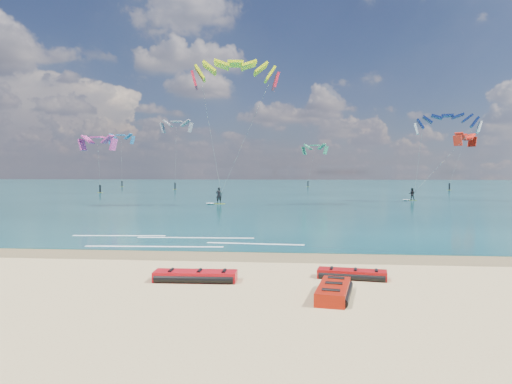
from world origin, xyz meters
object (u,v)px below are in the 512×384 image
packed_kite_left (195,281)px  packed_kite_mid (352,279)px  packed_kite_right (333,298)px  kitesurfer_far (431,151)px  kitesurfer_main (227,127)px

packed_kite_left → packed_kite_mid: size_ratio=1.18×
packed_kite_right → kitesurfer_far: (15.20, 44.65, 6.21)m
packed_kite_mid → kitesurfer_main: 34.67m
packed_kite_right → kitesurfer_far: kitesurfer_far is taller
packed_kite_mid → packed_kite_right: (-0.81, -2.46, 0.00)m
packed_kite_mid → packed_kite_right: 2.59m
packed_kite_left → packed_kite_mid: packed_kite_left is taller
kitesurfer_main → kitesurfer_far: size_ratio=1.36×
packed_kite_left → packed_kite_right: 4.73m
kitesurfer_main → kitesurfer_far: (23.75, 9.88, -2.18)m
packed_kite_left → packed_kite_right: packed_kite_right is taller
packed_kite_mid → packed_kite_left: bearing=-161.8°
packed_kite_right → kitesurfer_main: kitesurfer_main is taller
kitesurfer_main → kitesurfer_far: 25.82m
packed_kite_right → packed_kite_mid: bearing=-8.2°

